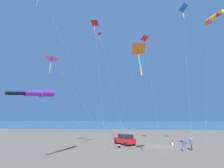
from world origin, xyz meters
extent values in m
plane|color=#756654|center=(0.00, 0.00, 0.00)|extent=(600.00, 600.00, 0.00)
cube|color=#386B84|center=(-165.00, 0.00, 0.00)|extent=(240.00, 600.00, 0.01)
cube|color=red|center=(-1.57, -6.34, 0.75)|extent=(4.50, 4.15, 0.84)
cube|color=black|center=(-1.30, -6.12, 1.51)|extent=(3.03, 2.89, 0.68)
cylinder|color=black|center=(-2.12, -7.98, 0.33)|extent=(0.65, 0.59, 0.66)
cylinder|color=black|center=(-3.29, -6.55, 0.33)|extent=(0.65, 0.59, 0.66)
cylinder|color=black|center=(0.15, -6.14, 0.33)|extent=(0.65, 0.59, 0.66)
cylinder|color=black|center=(-1.02, -4.70, 0.33)|extent=(0.65, 0.59, 0.66)
cube|color=black|center=(1.49, -7.21, 0.18)|extent=(0.60, 0.40, 0.36)
cube|color=white|center=(1.49, -7.21, 0.39)|extent=(0.62, 0.42, 0.06)
cube|color=#232328|center=(3.04, 3.76, 0.42)|extent=(0.37, 0.29, 0.84)
cylinder|color=#335199|center=(3.04, 3.76, 1.19)|extent=(0.51, 0.51, 0.70)
sphere|color=beige|center=(3.04, 3.76, 1.67)|extent=(0.26, 0.26, 0.26)
cylinder|color=#335199|center=(2.81, 3.68, 1.72)|extent=(0.43, 0.27, 0.53)
cylinder|color=#335199|center=(2.96, 3.99, 1.72)|extent=(0.43, 0.27, 0.53)
cube|color=silver|center=(-1.64, 2.32, 0.26)|extent=(0.15, 0.23, 0.53)
cylinder|color=#B72833|center=(-1.64, 2.32, 0.75)|extent=(0.30, 0.30, 0.44)
sphere|color=tan|center=(-1.64, 2.32, 1.05)|extent=(0.17, 0.17, 0.17)
cylinder|color=#B72833|center=(-1.72, 2.45, 1.08)|extent=(0.13, 0.27, 0.33)
cylinder|color=#B72833|center=(-1.51, 2.39, 1.08)|extent=(0.13, 0.27, 0.33)
cube|color=#8E6B9E|center=(3.93, 2.34, 0.36)|extent=(0.31, 0.28, 0.71)
cylinder|color=#335199|center=(3.93, 2.34, 1.01)|extent=(0.46, 0.46, 0.59)
sphere|color=brown|center=(3.93, 2.34, 1.42)|extent=(0.22, 0.22, 0.22)
cylinder|color=#335199|center=(3.73, 2.31, 1.46)|extent=(0.34, 0.29, 0.45)
cylinder|color=#335199|center=(3.91, 2.54, 1.46)|extent=(0.34, 0.29, 0.45)
pyramid|color=#EF4C93|center=(5.52, -18.20, 14.59)|extent=(2.04, 2.17, 0.43)
cylinder|color=black|center=(5.53, -18.19, 14.48)|extent=(1.31, 0.97, 0.33)
cylinder|color=#EF4C93|center=(5.52, -18.23, 13.98)|extent=(0.18, 0.25, 0.83)
cylinder|color=yellow|center=(5.46, -18.32, 13.17)|extent=(0.27, 0.25, 0.84)
cylinder|color=#EF4C93|center=(5.41, -18.32, 12.35)|extent=(0.14, 0.21, 0.83)
cylinder|color=white|center=(3.02, -13.40, 7.21)|extent=(5.03, 9.58, 14.42)
pyramid|color=blue|center=(6.52, 3.45, 22.05)|extent=(1.90, 1.49, 0.49)
cylinder|color=black|center=(6.53, 3.47, 21.95)|extent=(0.39, 1.42, 0.43)
cylinder|color=blue|center=(6.50, 3.45, 21.49)|extent=(0.23, 0.21, 0.77)
cylinder|color=yellow|center=(6.47, 3.43, 20.74)|extent=(0.15, 0.14, 0.76)
cylinder|color=blue|center=(6.50, 3.43, 19.98)|extent=(0.19, 0.15, 0.76)
cylinder|color=white|center=(4.86, 3.63, 10.95)|extent=(3.35, 0.33, 21.89)
pyramid|color=red|center=(2.96, -2.37, 19.02)|extent=(2.01, 1.52, 0.47)
cylinder|color=black|center=(2.97, -2.34, 18.91)|extent=(0.33, 1.57, 0.37)
cylinder|color=red|center=(3.01, -2.31, 18.42)|extent=(0.26, 0.24, 0.83)
cylinder|color=orange|center=(3.06, -2.28, 17.60)|extent=(0.18, 0.17, 0.82)
cylinder|color=red|center=(3.07, -2.28, 16.79)|extent=(0.17, 0.17, 0.82)
cylinder|color=white|center=(-0.12, -0.90, 9.42)|extent=(6.18, 2.89, 18.85)
cylinder|color=purple|center=(10.71, -15.68, 7.65)|extent=(2.20, 1.35, 1.07)
cylinder|color=purple|center=(12.57, -16.24, 7.36)|extent=(2.11, 1.14, 0.86)
cylinder|color=black|center=(14.43, -16.81, 7.07)|extent=(2.01, 0.92, 0.64)
cylinder|color=white|center=(6.45, -12.66, 3.80)|extent=(6.67, 5.49, 7.60)
cylinder|color=orange|center=(10.81, 4.44, 16.40)|extent=(0.70, 0.72, 0.82)
cylinder|color=#EF4C93|center=(11.32, 4.43, 16.27)|extent=(0.68, 0.65, 0.74)
cylinder|color=yellow|center=(11.83, 4.43, 16.14)|extent=(0.66, 0.57, 0.67)
cylinder|color=yellow|center=(12.34, 4.42, 16.02)|extent=(0.64, 0.49, 0.59)
cylinder|color=red|center=(12.85, 4.41, 15.89)|extent=(0.61, 0.41, 0.51)
cylinder|color=yellow|center=(13.36, 4.40, 15.76)|extent=(0.59, 0.33, 0.44)
cylinder|color=white|center=(8.13, 4.44, 8.14)|extent=(4.85, 0.01, 16.29)
cylinder|color=blue|center=(14.05, -16.07, 17.57)|extent=(0.21, 0.22, 0.82)
cylinder|color=white|center=(8.77, -12.02, 9.82)|extent=(10.83, 8.08, 19.64)
pyramid|color=red|center=(0.96, -10.97, 21.53)|extent=(1.05, 0.76, 0.26)
cylinder|color=black|center=(0.96, -10.96, 21.48)|extent=(0.13, 0.85, 0.23)
cylinder|color=red|center=(0.96, -10.96, 21.21)|extent=(0.09, 0.09, 0.44)
cylinder|color=orange|center=(0.97, -10.96, 20.78)|extent=(0.09, 0.07, 0.44)
cylinder|color=red|center=(1.00, -10.97, 20.34)|extent=(0.13, 0.10, 0.44)
cylinder|color=white|center=(0.69, -8.46, 10.72)|extent=(0.54, 5.00, 21.44)
pyramid|color=red|center=(4.56, -11.32, 21.48)|extent=(1.80, 1.60, 0.75)
cylinder|color=black|center=(4.59, -11.27, 21.41)|extent=(0.62, 0.97, 0.86)
cylinder|color=red|center=(4.60, -11.28, 20.98)|extent=(0.17, 0.17, 0.70)
cylinder|color=#1EB7C6|center=(4.62, -11.29, 20.29)|extent=(0.14, 0.13, 0.70)
cylinder|color=red|center=(4.65, -11.27, 19.59)|extent=(0.20, 0.19, 0.71)
cylinder|color=white|center=(3.86, -10.24, 10.68)|extent=(1.48, 2.07, 21.35)
pyramid|color=orange|center=(13.00, -4.60, 12.10)|extent=(2.52, 2.21, 0.88)
cylinder|color=black|center=(13.03, -4.55, 11.99)|extent=(0.85, 1.50, 0.93)
cylinder|color=orange|center=(12.99, -4.52, 11.41)|extent=(0.28, 0.26, 0.97)
cylinder|color=#1EB7C6|center=(12.95, -4.44, 10.45)|extent=(0.16, 0.27, 0.98)
cylinder|color=orange|center=(13.01, -4.34, 9.49)|extent=(0.32, 0.28, 0.98)
cylinder|color=white|center=(7.69, -6.35, 5.96)|extent=(10.69, 3.61, 11.91)
camera|label=1|loc=(28.45, -6.07, 4.57)|focal=24.47mm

